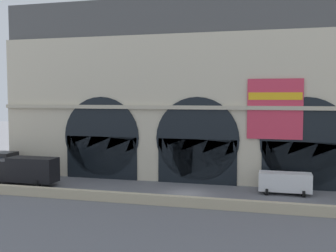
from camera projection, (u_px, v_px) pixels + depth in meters
name	position (u px, v px, depth m)	size (l,w,h in m)	color
ground_plane	(188.00, 194.00, 41.92)	(200.00, 200.00, 0.00)	slate
quay_parapet_wall	(177.00, 201.00, 37.15)	(90.00, 0.70, 0.92)	#BCAD8C
station_building	(202.00, 92.00, 48.72)	(49.26, 6.09, 21.48)	beige
box_truck_west	(26.00, 170.00, 46.06)	(7.50, 2.91, 3.12)	black
van_mideast	(285.00, 182.00, 41.64)	(5.20, 2.48, 2.20)	white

